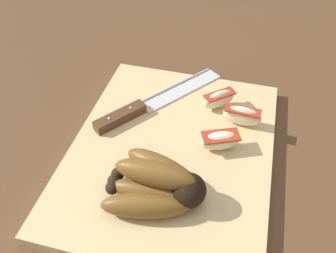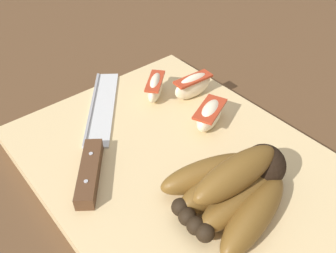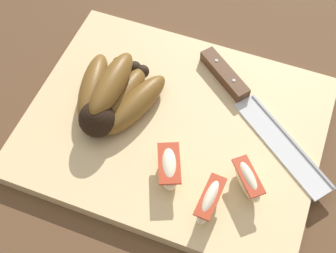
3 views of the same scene
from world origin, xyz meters
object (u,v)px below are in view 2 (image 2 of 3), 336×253
at_px(apple_wedge_middle, 210,115).
at_px(chefs_knife, 94,146).
at_px(banana_bunch, 235,187).
at_px(apple_wedge_far, 155,87).
at_px(apple_wedge_near, 193,86).

bearing_deg(apple_wedge_middle, chefs_knife, -111.17).
bearing_deg(banana_bunch, apple_wedge_far, 165.02).
bearing_deg(chefs_knife, banana_bunch, 23.95).
distance_m(chefs_knife, apple_wedge_near, 0.18).
relative_size(banana_bunch, apple_wedge_middle, 2.04).
relative_size(chefs_knife, apple_wedge_near, 3.49).
bearing_deg(apple_wedge_middle, banana_bunch, -33.21).
bearing_deg(banana_bunch, chefs_knife, -156.05).
distance_m(banana_bunch, chefs_knife, 0.19).
bearing_deg(apple_wedge_far, banana_bunch, -14.98).
relative_size(apple_wedge_near, apple_wedge_far, 1.12).
distance_m(apple_wedge_middle, apple_wedge_far, 0.10).
distance_m(chefs_knife, apple_wedge_middle, 0.16).
distance_m(banana_bunch, apple_wedge_far, 0.22).
relative_size(banana_bunch, chefs_knife, 0.61).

